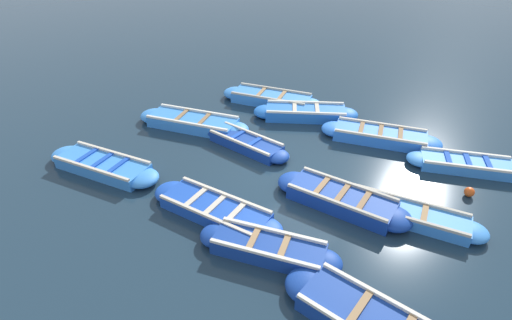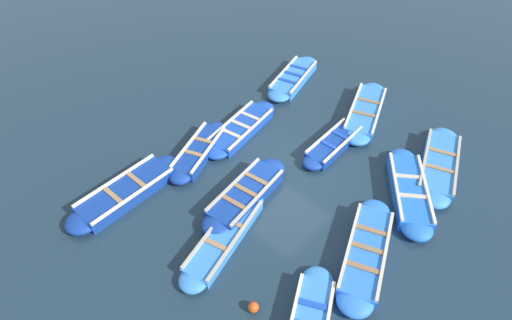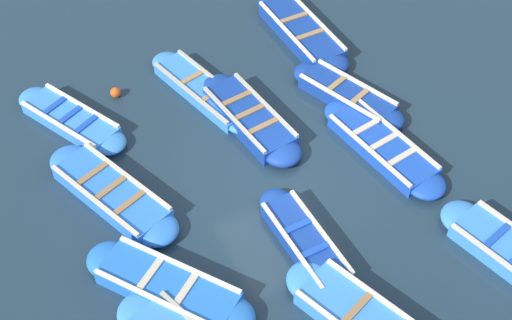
# 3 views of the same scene
# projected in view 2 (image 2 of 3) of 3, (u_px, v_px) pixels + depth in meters

# --- Properties ---
(ground_plane) EXTENTS (120.00, 120.00, 0.00)m
(ground_plane) POSITION_uv_depth(u_px,v_px,m) (288.00, 170.00, 12.90)
(ground_plane) COLOR #1C303F
(boat_broadside) EXTENTS (4.02, 2.15, 0.44)m
(boat_broadside) POSITION_uv_depth(u_px,v_px,m) (439.00, 165.00, 12.79)
(boat_broadside) COLOR #3884E0
(boat_broadside) RESTS_ON ground
(boat_outer_right) EXTENTS (3.81, 1.83, 0.41)m
(boat_outer_right) POSITION_uv_depth(u_px,v_px,m) (293.00, 78.00, 16.53)
(boat_outer_right) COLOR #3884E0
(boat_outer_right) RESTS_ON ground
(boat_alongside) EXTENTS (3.77, 1.44, 0.38)m
(boat_alongside) POSITION_uv_depth(u_px,v_px,m) (241.00, 128.00, 14.17)
(boat_alongside) COLOR #1947B7
(boat_alongside) RESTS_ON ground
(boat_mid_row) EXTENTS (3.17, 0.85, 0.39)m
(boat_mid_row) POSITION_uv_depth(u_px,v_px,m) (334.00, 144.00, 13.56)
(boat_mid_row) COLOR navy
(boat_mid_row) RESTS_ON ground
(boat_drifting) EXTENTS (4.09, 2.29, 0.44)m
(boat_drifting) POSITION_uv_depth(u_px,v_px,m) (365.00, 112.00, 14.83)
(boat_drifting) COLOR #3884E0
(boat_drifting) RESTS_ON ground
(boat_bow_out) EXTENTS (3.28, 1.85, 0.42)m
(boat_bow_out) POSITION_uv_depth(u_px,v_px,m) (199.00, 151.00, 13.28)
(boat_bow_out) COLOR navy
(boat_bow_out) RESTS_ON ground
(boat_end_of_row) EXTENTS (3.92, 1.10, 0.44)m
(boat_end_of_row) POSITION_uv_depth(u_px,v_px,m) (126.00, 192.00, 11.95)
(boat_end_of_row) COLOR navy
(boat_end_of_row) RESTS_ON ground
(boat_stern_in) EXTENTS (3.79, 1.66, 0.36)m
(boat_stern_in) POSITION_uv_depth(u_px,v_px,m) (225.00, 236.00, 10.83)
(boat_stern_in) COLOR #3884E0
(boat_stern_in) RESTS_ON ground
(boat_near_quay) EXTENTS (3.66, 1.33, 0.46)m
(boat_near_quay) POSITION_uv_depth(u_px,v_px,m) (246.00, 195.00, 11.85)
(boat_near_quay) COLOR navy
(boat_near_quay) RESTS_ON ground
(boat_far_corner) EXTENTS (3.52, 2.86, 0.45)m
(boat_far_corner) POSITION_uv_depth(u_px,v_px,m) (409.00, 191.00, 11.98)
(boat_far_corner) COLOR blue
(boat_far_corner) RESTS_ON ground
(boat_outer_left) EXTENTS (3.86, 2.21, 0.42)m
(boat_outer_left) POSITION_uv_depth(u_px,v_px,m) (366.00, 252.00, 10.43)
(boat_outer_left) COLOR blue
(boat_outer_left) RESTS_ON ground
(buoy_orange_near) EXTENTS (0.26, 0.26, 0.26)m
(buoy_orange_near) POSITION_uv_depth(u_px,v_px,m) (253.00, 307.00, 9.40)
(buoy_orange_near) COLOR #E05119
(buoy_orange_near) RESTS_ON ground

